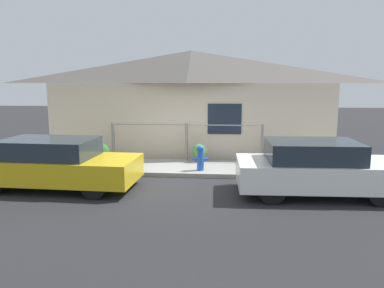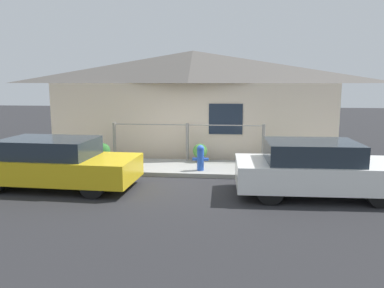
% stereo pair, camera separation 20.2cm
% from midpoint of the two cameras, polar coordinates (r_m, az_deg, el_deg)
% --- Properties ---
extents(ground_plane, '(60.00, 60.00, 0.00)m').
position_cam_midpoint_polar(ground_plane, '(10.40, -1.31, -5.14)').
color(ground_plane, '#262628').
extents(sidewalk, '(24.00, 1.91, 0.12)m').
position_cam_midpoint_polar(sidewalk, '(11.31, -0.68, -3.63)').
color(sidewalk, gray).
rests_on(sidewalk, ground_plane).
extents(house, '(10.02, 2.23, 3.70)m').
position_cam_midpoint_polar(house, '(13.33, 0.52, 10.82)').
color(house, beige).
rests_on(house, ground_plane).
extents(fence, '(4.90, 0.10, 1.20)m').
position_cam_midpoint_polar(fence, '(11.96, -0.23, 0.60)').
color(fence, gray).
rests_on(fence, sidewalk).
extents(car_left, '(4.06, 1.82, 1.24)m').
position_cam_midpoint_polar(car_left, '(9.88, -19.65, -2.74)').
color(car_left, gold).
rests_on(car_left, ground_plane).
extents(car_right, '(3.75, 1.80, 1.28)m').
position_cam_midpoint_polar(car_right, '(9.13, 18.90, -3.57)').
color(car_right, white).
rests_on(car_right, ground_plane).
extents(fire_hydrant, '(0.46, 0.21, 0.73)m').
position_cam_midpoint_polar(fire_hydrant, '(10.65, 1.85, -2.02)').
color(fire_hydrant, blue).
rests_on(fire_hydrant, sidewalk).
extents(potted_plant_near_hydrant, '(0.46, 0.46, 0.57)m').
position_cam_midpoint_polar(potted_plant_near_hydrant, '(11.85, 1.73, -1.24)').
color(potted_plant_near_hydrant, slate).
rests_on(potted_plant_near_hydrant, sidewalk).
extents(potted_plant_by_fence, '(0.47, 0.47, 0.62)m').
position_cam_midpoint_polar(potted_plant_by_fence, '(11.95, -12.99, -1.21)').
color(potted_plant_by_fence, '#9E5638').
rests_on(potted_plant_by_fence, sidewalk).
extents(potted_plant_corner, '(0.39, 0.39, 0.53)m').
position_cam_midpoint_polar(potted_plant_corner, '(11.53, 13.32, -1.92)').
color(potted_plant_corner, slate).
rests_on(potted_plant_corner, sidewalk).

